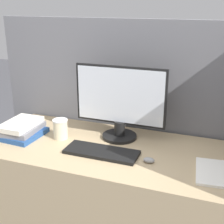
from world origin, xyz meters
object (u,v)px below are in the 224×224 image
(mouse, at_px, (149,160))
(coffee_cup, at_px, (60,129))
(book_stack, at_px, (22,129))
(keyboard, at_px, (102,152))
(monitor, at_px, (120,104))

(mouse, relative_size, coffee_cup, 0.50)
(mouse, bearing_deg, book_stack, 175.98)
(keyboard, height_order, mouse, mouse)
(mouse, xyz_separation_m, book_stack, (-0.89, 0.06, 0.03))
(coffee_cup, xyz_separation_m, book_stack, (-0.26, -0.06, -0.02))
(monitor, relative_size, mouse, 9.21)
(monitor, height_order, mouse, monitor)
(monitor, relative_size, keyboard, 1.36)
(keyboard, relative_size, coffee_cup, 3.36)
(coffee_cup, bearing_deg, mouse, -10.61)
(keyboard, bearing_deg, book_stack, 174.73)
(coffee_cup, bearing_deg, book_stack, -168.25)
(monitor, xyz_separation_m, mouse, (0.27, -0.27, -0.22))
(keyboard, distance_m, coffee_cup, 0.36)
(monitor, bearing_deg, coffee_cup, -157.71)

